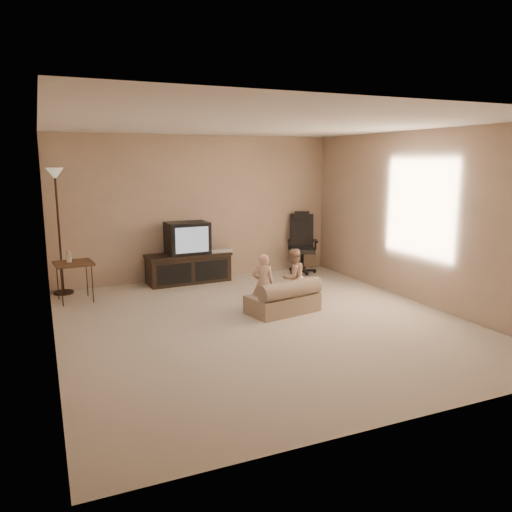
# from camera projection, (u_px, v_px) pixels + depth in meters

# --- Properties ---
(floor) EXTENTS (5.50, 5.50, 0.00)m
(floor) POSITION_uv_depth(u_px,v_px,m) (262.00, 322.00, 6.49)
(floor) COLOR #BEAF97
(floor) RESTS_ON ground
(room_shell) EXTENTS (5.50, 5.50, 5.50)m
(room_shell) POSITION_uv_depth(u_px,v_px,m) (262.00, 205.00, 6.20)
(room_shell) COLOR white
(room_shell) RESTS_ON floor
(tv_stand) EXTENTS (1.48, 0.61, 1.04)m
(tv_stand) POSITION_uv_depth(u_px,v_px,m) (188.00, 257.00, 8.55)
(tv_stand) COLOR black
(tv_stand) RESTS_ON floor
(office_chair) EXTENTS (0.69, 0.70, 1.13)m
(office_chair) POSITION_uv_depth(u_px,v_px,m) (302.00, 251.00, 9.33)
(office_chair) COLOR black
(office_chair) RESTS_ON floor
(side_table) EXTENTS (0.58, 0.58, 0.80)m
(side_table) POSITION_uv_depth(u_px,v_px,m) (73.00, 264.00, 7.36)
(side_table) COLOR brown
(side_table) RESTS_ON floor
(floor_lamp) EXTENTS (0.30, 0.30, 1.96)m
(floor_lamp) POSITION_uv_depth(u_px,v_px,m) (57.00, 203.00, 7.62)
(floor_lamp) COLOR black
(floor_lamp) RESTS_ON floor
(child_sofa) EXTENTS (1.05, 0.73, 0.47)m
(child_sofa) POSITION_uv_depth(u_px,v_px,m) (285.00, 299.00, 6.85)
(child_sofa) COLOR tan
(child_sofa) RESTS_ON floor
(toddler_left) EXTENTS (0.35, 0.29, 0.82)m
(toddler_left) POSITION_uv_depth(u_px,v_px,m) (263.00, 283.00, 6.83)
(toddler_left) COLOR #DBA988
(toddler_left) RESTS_ON floor
(toddler_right) EXTENTS (0.45, 0.32, 0.83)m
(toddler_right) POSITION_uv_depth(u_px,v_px,m) (293.00, 277.00, 7.17)
(toddler_right) COLOR #DBA988
(toddler_right) RESTS_ON floor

